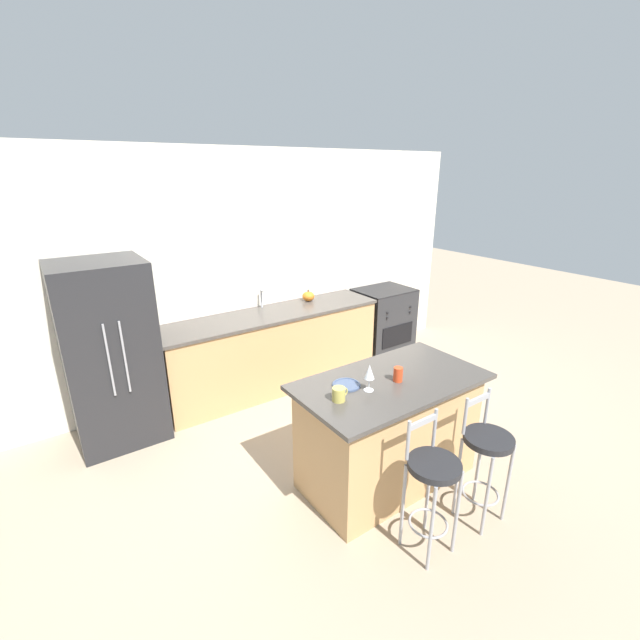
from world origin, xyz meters
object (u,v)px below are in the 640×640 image
refrigerator (110,354)px  bar_stool_near (432,480)px  dinner_plate (346,385)px  coffee_mug (339,394)px  tumbler_cup (398,374)px  oven_range (382,321)px  pumpkin_decoration (308,296)px  wine_glass (369,372)px  bar_stool_far (486,453)px

refrigerator → bar_stool_near: bearing=-61.5°
dinner_plate → coffee_mug: bearing=-141.6°
refrigerator → tumbler_cup: bearing=-49.3°
bar_stool_near → tumbler_cup: 0.81m
oven_range → coffee_mug: coffee_mug is taller
bar_stool_near → pumpkin_decoration: (0.88, 2.80, 0.42)m
bar_stool_near → wine_glass: (0.01, 0.65, 0.51)m
bar_stool_far → tumbler_cup: bearing=110.5°
refrigerator → bar_stool_near: size_ratio=1.75×
bar_stool_far → coffee_mug: (-0.79, 0.69, 0.41)m
dinner_plate → wine_glass: 0.22m
oven_range → bar_stool_far: bearing=-119.1°
oven_range → tumbler_cup: size_ratio=8.11×
dinner_plate → wine_glass: (0.09, -0.15, 0.14)m
refrigerator → coffee_mug: bearing=-59.3°
tumbler_cup → pumpkin_decoration: bearing=74.5°
bar_stool_near → bar_stool_far: bearing=-3.0°
refrigerator → tumbler_cup: 2.62m
coffee_mug → oven_range: bearing=41.2°
pumpkin_decoration → oven_range: bearing=-6.0°
dinner_plate → bar_stool_far: bearing=-53.3°
bar_stool_near → oven_range: bearing=52.7°
dinner_plate → tumbler_cup: tumbler_cup is taller
refrigerator → dinner_plate: 2.25m
refrigerator → bar_stool_near: (1.42, -2.62, -0.30)m
refrigerator → dinner_plate: size_ratio=8.06×
bar_stool_far → dinner_plate: 1.10m
oven_range → bar_stool_near: bearing=-127.3°
refrigerator → wine_glass: size_ratio=8.30×
dinner_plate → tumbler_cup: 0.41m
oven_range → refrigerator: bearing=-179.0°
bar_stool_far → wine_glass: size_ratio=4.75×
tumbler_cup → wine_glass: bearing=176.8°
bar_stool_near → wine_glass: wine_glass is taller
refrigerator → oven_range: bearing=1.0°
coffee_mug → pumpkin_decoration: (1.15, 2.14, 0.01)m
oven_range → tumbler_cup: tumbler_cup is taller
refrigerator → pumpkin_decoration: refrigerator is taller
oven_range → wine_glass: 2.93m
oven_range → dinner_plate: 2.87m
refrigerator → oven_range: size_ratio=1.87×
bar_stool_near → dinner_plate: bearing=96.1°
pumpkin_decoration → bar_stool_near: bearing=-107.5°
wine_glass → coffee_mug: wine_glass is taller
dinner_plate → wine_glass: wine_glass is taller
wine_glass → pumpkin_decoration: wine_glass is taller
bar_stool_far → oven_range: bearing=60.9°
dinner_plate → wine_glass: bearing=-58.3°
refrigerator → bar_stool_far: size_ratio=1.75×
refrigerator → coffee_mug: 2.28m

